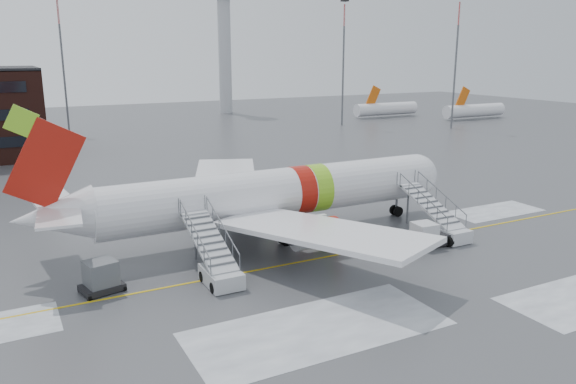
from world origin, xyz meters
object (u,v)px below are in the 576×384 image
uld_container (101,277)px  airstair_aft (217,265)px  pushback_tug (428,236)px  airliner (265,195)px  airstair_fwd (442,224)px

uld_container → airstair_aft: bearing=-13.4°
pushback_tug → uld_container: 23.54m
airliner → airstair_fwd: (12.32, -6.54, -2.35)m
airstair_fwd → airliner: bearing=152.0°
airstair_aft → uld_container: (-6.86, 1.64, -0.14)m
airstair_fwd → uld_container: bearing=176.4°
airstair_fwd → pushback_tug: (-2.34, -1.07, -0.26)m
airstair_fwd → airstair_aft: (-18.87, 0.00, 0.00)m
airliner → airstair_fwd: airliner is taller
pushback_tug → airliner: bearing=142.7°
airstair_fwd → pushback_tug: airstair_fwd is taller
airliner → pushback_tug: 12.81m
airstair_fwd → airstair_aft: same height
pushback_tug → airstair_aft: bearing=176.3°
airstair_aft → airstair_fwd: bearing=0.0°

